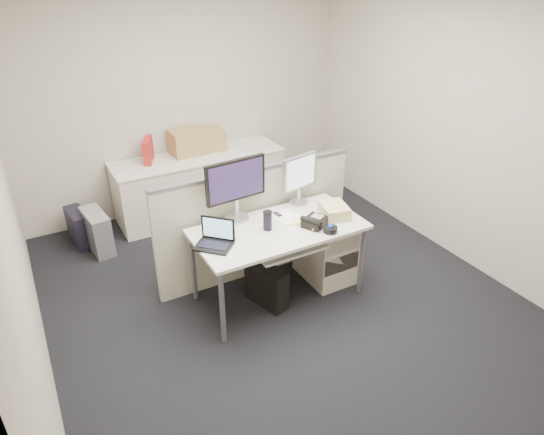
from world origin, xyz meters
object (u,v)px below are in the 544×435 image
monitor_main (236,190)px  desk_phone (315,222)px  laptop (213,235)px  desk (279,234)px

monitor_main → desk_phone: (0.55, -0.44, -0.25)m
monitor_main → desk_phone: bearing=-43.2°
laptop → desk_phone: bearing=38.8°
monitor_main → laptop: monitor_main is taller
monitor_main → laptop: (-0.37, -0.34, -0.18)m
desk → desk_phone: bearing=-21.5°
laptop → desk_phone: 0.93m
laptop → desk: bearing=46.7°
monitor_main → laptop: bearing=-142.1°
laptop → desk_phone: laptop is taller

